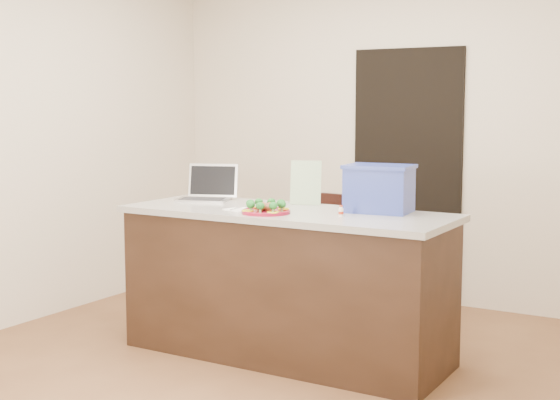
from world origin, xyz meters
The scene contains 16 objects.
ground centered at (0.00, 0.00, 0.00)m, with size 4.00×4.00×0.00m, color brown.
room_shell centered at (0.00, 0.00, 1.62)m, with size 4.00×4.00×4.00m.
doorway centered at (0.10, 1.98, 1.00)m, with size 0.90×0.02×2.00m, color black.
island centered at (0.00, 0.25, 0.46)m, with size 2.06×0.76×0.92m.
plate centered at (-0.03, 0.06, 0.93)m, with size 0.29×0.29×0.02m.
meatballs centered at (-0.04, 0.06, 0.96)m, with size 0.11×0.12×0.04m.
broccoli centered at (-0.03, 0.06, 0.98)m, with size 0.25×0.25×0.04m.
pepper_rings centered at (-0.03, 0.06, 0.94)m, with size 0.25×0.25×0.01m.
napkin centered at (-0.24, 0.11, 0.92)m, with size 0.15×0.15×0.01m, color white.
fork centered at (-0.26, 0.12, 0.93)m, with size 0.03×0.15×0.00m.
knife centered at (-0.21, 0.09, 0.93)m, with size 0.02×0.18×0.01m.
yogurt_bottle centered at (0.40, 0.18, 0.95)m, with size 0.03×0.03×0.06m.
laptop centered at (-0.71, 0.41, 0.99)m, with size 0.40×0.37×0.24m.
leaflet centered at (-0.02, 0.54, 1.06)m, with size 0.20×0.00×0.28m, color white.
blue_box centered at (0.52, 0.45, 1.06)m, with size 0.42×0.32×0.29m.
chair centered at (-0.09, 1.16, 0.52)m, with size 0.43×0.43×0.91m.
Camera 1 is at (2.37, -3.83, 1.56)m, focal length 50.00 mm.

